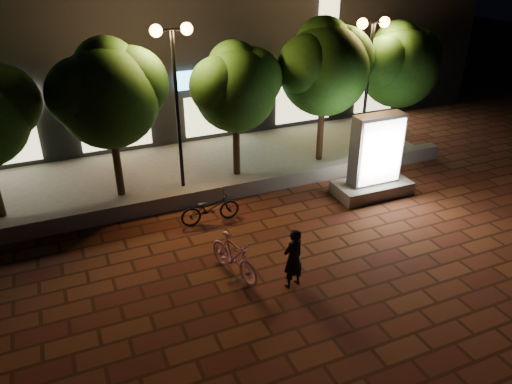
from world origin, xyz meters
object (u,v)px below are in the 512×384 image
scooter_pink (234,256)px  tree_mid (236,84)px  street_lamp_left (174,67)px  street_lamp_right (370,52)px  tree_far_right (400,62)px  ad_kiosk (375,163)px  scooter_parked (210,208)px  tree_left (109,91)px  tree_right (325,65)px  rider (293,258)px

scooter_pink → tree_mid: bearing=51.6°
tree_mid → street_lamp_left: bearing=-172.7°
scooter_pink → street_lamp_right: bearing=19.5°
tree_far_right → ad_kiosk: size_ratio=1.78×
tree_far_right → street_lamp_left: street_lamp_left is taller
scooter_parked → tree_left: bearing=37.2°
tree_left → street_lamp_left: bearing=-7.7°
tree_mid → tree_right: size_ratio=0.89×
scooter_parked → tree_right: bearing=-61.9°
street_lamp_left → scooter_pink: street_lamp_left is taller
tree_far_right → ad_kiosk: bearing=-134.3°
street_lamp_left → ad_kiosk: street_lamp_left is taller
tree_right → rider: tree_right is taller
street_lamp_right → scooter_pink: 9.42m
scooter_pink → scooter_parked: size_ratio=1.02×
scooter_pink → street_lamp_left: bearing=72.1°
tree_right → street_lamp_right: tree_right is taller
street_lamp_right → scooter_pink: (-7.15, -5.14, -3.36)m
street_lamp_right → scooter_parked: bearing=-160.1°
tree_left → rider: size_ratio=3.15×
street_lamp_right → ad_kiosk: (-1.47, -2.84, -2.81)m
tree_left → street_lamp_right: size_ratio=0.98×
tree_right → ad_kiosk: 3.98m
tree_far_right → ad_kiosk: (-3.03, -3.10, -2.29)m
tree_left → scooter_pink: size_ratio=2.73×
tree_far_right → scooter_pink: 10.62m
ad_kiosk → street_lamp_left: bearing=152.8°
tree_far_right → rider: tree_far_right is taller
tree_far_right → rider: (-7.58, -6.35, -2.59)m
tree_mid → rider: bearing=-99.7°
street_lamp_left → ad_kiosk: bearing=-27.2°
tree_far_right → ad_kiosk: tree_far_right is taller
tree_far_right → scooter_parked: tree_far_right is taller
scooter_pink → ad_kiosk: bearing=5.9°
tree_left → tree_mid: (4.00, -0.00, -0.23)m
tree_left → street_lamp_left: (1.95, -0.26, 0.58)m
street_lamp_right → rider: (-6.03, -6.08, -3.12)m
tree_left → scooter_parked: tree_left is taller
ad_kiosk → rider: (-4.56, -3.25, -0.31)m
ad_kiosk → tree_far_right: bearing=45.7°
street_lamp_left → street_lamp_right: street_lamp_left is taller
tree_right → street_lamp_right: (1.64, -0.26, 0.33)m
tree_far_right → rider: 10.22m
street_lamp_left → scooter_parked: bearing=-87.2°
tree_mid → scooter_pink: size_ratio=2.51×
street_lamp_left → tree_left: bearing=172.3°
tree_left → street_lamp_right: bearing=-1.7°
tree_mid → tree_right: tree_right is taller
street_lamp_right → rider: 9.12m
scooter_parked → tree_far_right: bearing=-71.5°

